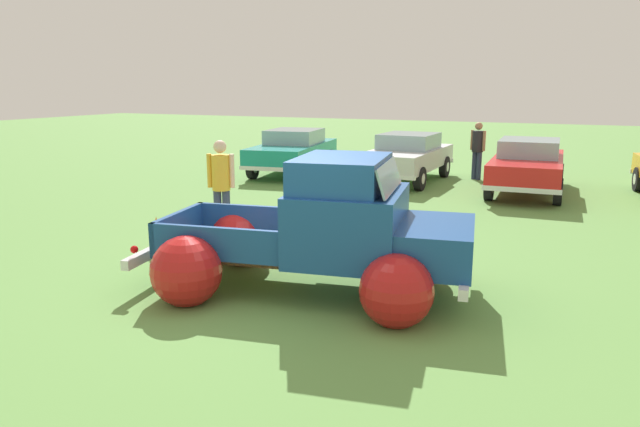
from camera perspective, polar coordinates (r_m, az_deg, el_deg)
ground_plane at (r=8.49m, az=-1.62°, el=-7.32°), size 80.00×80.00×0.00m
vintage_pickup_truck at (r=8.17m, az=0.96°, el=-2.55°), size 4.86×3.32×1.96m
show_car_0 at (r=19.33m, az=-2.61°, el=6.23°), size 2.49×4.71×1.43m
show_car_1 at (r=17.89m, az=8.46°, el=5.59°), size 1.98×4.26×1.43m
show_car_2 at (r=16.75m, az=19.54°, el=4.56°), size 1.94×4.61×1.43m
spectator_0 at (r=11.30m, az=-9.58°, el=3.09°), size 0.53×0.43×1.85m
spectator_2 at (r=18.64m, az=15.07°, el=6.26°), size 0.51×0.46×1.75m
lane_cone_0 at (r=10.64m, az=-15.55°, el=-1.95°), size 0.36×0.36×0.63m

